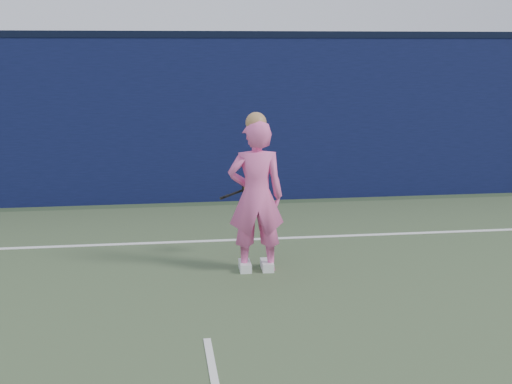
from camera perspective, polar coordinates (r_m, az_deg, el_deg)
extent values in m
cube|color=#0C1235|center=(11.08, -6.11, 5.69)|extent=(24.00, 0.40, 2.50)
cube|color=black|center=(11.02, -6.26, 12.42)|extent=(24.00, 0.42, 0.10)
imported|color=pink|center=(7.54, 0.00, -0.38)|extent=(0.61, 0.41, 1.63)
sphere|color=#B38150|center=(7.42, 0.00, 5.57)|extent=(0.22, 0.22, 0.22)
cube|color=white|center=(7.75, 0.89, -5.90)|extent=(0.13, 0.28, 0.10)
cube|color=white|center=(7.73, -0.89, -5.96)|extent=(0.13, 0.28, 0.10)
torus|color=black|center=(8.01, -0.33, 0.35)|extent=(0.26, 0.17, 0.27)
torus|color=gold|center=(8.01, -0.33, 0.35)|extent=(0.21, 0.13, 0.22)
cylinder|color=beige|center=(8.01, -0.33, 0.35)|extent=(0.21, 0.12, 0.22)
cylinder|color=black|center=(7.97, -1.74, -0.11)|extent=(0.24, 0.10, 0.09)
cylinder|color=black|center=(7.95, -2.55, -0.40)|extent=(0.12, 0.06, 0.06)
cube|color=white|center=(8.85, -5.36, -3.97)|extent=(11.00, 0.08, 0.01)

